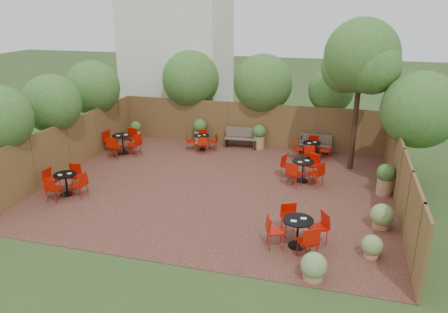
# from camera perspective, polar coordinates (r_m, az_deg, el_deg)

# --- Properties ---
(ground) EXTENTS (80.00, 80.00, 0.00)m
(ground) POSITION_cam_1_polar(r_m,az_deg,el_deg) (15.46, -0.80, -4.07)
(ground) COLOR #354F23
(ground) RESTS_ON ground
(courtyard_paving) EXTENTS (12.00, 10.00, 0.02)m
(courtyard_paving) POSITION_cam_1_polar(r_m,az_deg,el_deg) (15.46, -0.80, -4.03)
(courtyard_paving) COLOR #331A14
(courtyard_paving) RESTS_ON ground
(fence_back) EXTENTS (12.00, 0.08, 2.00)m
(fence_back) POSITION_cam_1_polar(r_m,az_deg,el_deg) (19.71, 3.27, 4.25)
(fence_back) COLOR #53391F
(fence_back) RESTS_ON ground
(fence_left) EXTENTS (0.08, 10.00, 2.00)m
(fence_left) POSITION_cam_1_polar(r_m,az_deg,el_deg) (17.65, -19.87, 1.25)
(fence_left) COLOR #53391F
(fence_left) RESTS_ON ground
(fence_right) EXTENTS (0.08, 10.00, 2.00)m
(fence_right) POSITION_cam_1_polar(r_m,az_deg,el_deg) (14.68, 22.30, -2.70)
(fence_right) COLOR #53391F
(fence_right) RESTS_ON ground
(neighbour_building) EXTENTS (5.00, 4.00, 8.00)m
(neighbour_building) POSITION_cam_1_polar(r_m,az_deg,el_deg) (23.30, -6.12, 14.05)
(neighbour_building) COLOR silver
(neighbour_building) RESTS_ON ground
(overhang_foliage) EXTENTS (15.73, 10.66, 2.70)m
(overhang_foliage) POSITION_cam_1_polar(r_m,az_deg,el_deg) (17.88, -2.16, 8.41)
(overhang_foliage) COLOR #326320
(overhang_foliage) RESTS_ON ground
(courtyard_tree) EXTENTS (2.85, 2.76, 5.76)m
(courtyard_tree) POSITION_cam_1_polar(r_m,az_deg,el_deg) (16.85, 17.67, 11.98)
(courtyard_tree) COLOR black
(courtyard_tree) RESTS_ON courtyard_paving
(park_bench_left) EXTENTS (1.50, 0.59, 0.91)m
(park_bench_left) POSITION_cam_1_polar(r_m,az_deg,el_deg) (19.55, 2.32, 2.57)
(park_bench_left) COLOR brown
(park_bench_left) RESTS_ON courtyard_paving
(park_bench_right) EXTENTS (1.37, 0.47, 0.84)m
(park_bench_right) POSITION_cam_1_polar(r_m,az_deg,el_deg) (19.11, 11.99, 1.64)
(park_bench_right) COLOR brown
(park_bench_right) RESTS_ON courtyard_paving
(bistro_tables) EXTENTS (9.87, 8.67, 0.96)m
(bistro_tables) POSITION_cam_1_polar(r_m,az_deg,el_deg) (16.08, -1.70, -1.30)
(bistro_tables) COLOR black
(bistro_tables) RESTS_ON courtyard_paving
(planters) EXTENTS (11.47, 4.46, 1.16)m
(planters) POSITION_cam_1_polar(r_m,az_deg,el_deg) (18.46, 2.51, 1.94)
(planters) COLOR #A37351
(planters) RESTS_ON courtyard_paving
(low_shrubs) EXTENTS (2.36, 3.72, 0.73)m
(low_shrubs) POSITION_cam_1_polar(r_m,az_deg,el_deg) (12.10, 17.37, -10.34)
(low_shrubs) COLOR #A37351
(low_shrubs) RESTS_ON courtyard_paving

